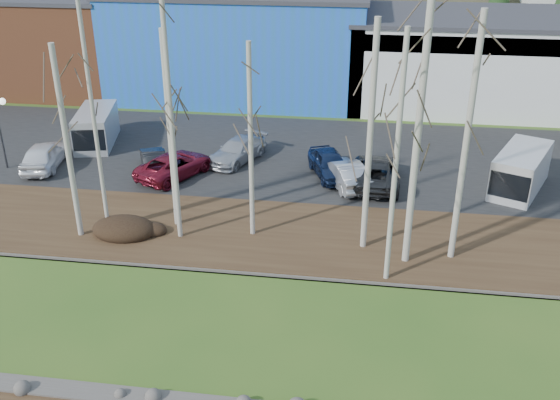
% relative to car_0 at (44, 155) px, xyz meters
% --- Properties ---
extents(river, '(80.00, 8.00, 0.90)m').
position_rel_car_0_xyz_m(river, '(14.48, -13.50, -0.93)').
color(river, black).
rests_on(river, ground).
extents(far_bank_rocks, '(80.00, 0.80, 0.46)m').
position_rel_car_0_xyz_m(far_bank_rocks, '(14.48, -9.40, -0.93)').
color(far_bank_rocks, '#47423D').
rests_on(far_bank_rocks, ground).
extents(far_bank, '(80.00, 7.00, 0.15)m').
position_rel_car_0_xyz_m(far_bank, '(14.48, -6.20, -0.86)').
color(far_bank, '#382616').
rests_on(far_bank, ground).
extents(parking_lot, '(80.00, 14.00, 0.14)m').
position_rel_car_0_xyz_m(parking_lot, '(14.48, 4.30, -0.86)').
color(parking_lot, black).
rests_on(parking_lot, ground).
extents(building_brick, '(16.32, 12.24, 7.80)m').
position_rel_car_0_xyz_m(building_brick, '(-9.52, 18.30, 2.98)').
color(building_brick, '#9B5331').
rests_on(building_brick, ground).
extents(building_blue, '(20.40, 12.24, 8.30)m').
position_rel_car_0_xyz_m(building_blue, '(8.48, 18.30, 3.23)').
color(building_blue, blue).
rests_on(building_blue, ground).
extents(building_white, '(18.36, 12.24, 6.80)m').
position_rel_car_0_xyz_m(building_white, '(26.48, 18.28, 2.48)').
color(building_white, silver).
rests_on(building_white, ground).
extents(dirt_mound, '(3.08, 2.18, 0.60)m').
position_rel_car_0_xyz_m(dirt_mound, '(7.69, -7.26, -0.48)').
color(dirt_mound, black).
rests_on(dirt_mound, far_bank).
extents(birch_0, '(0.26, 0.26, 9.12)m').
position_rel_car_0_xyz_m(birch_0, '(5.65, -7.63, 3.78)').
color(birch_0, beige).
rests_on(birch_0, far_bank).
extents(birch_1, '(0.19, 0.19, 11.84)m').
position_rel_car_0_xyz_m(birch_1, '(6.76, -6.94, 5.14)').
color(birch_1, beige).
rests_on(birch_1, far_bank).
extents(birch_2, '(0.29, 0.29, 9.53)m').
position_rel_car_0_xyz_m(birch_2, '(9.92, -5.86, 3.98)').
color(birch_2, beige).
rests_on(birch_2, far_bank).
extents(birch_3, '(0.22, 0.22, 11.67)m').
position_rel_car_0_xyz_m(birch_3, '(10.42, -7.09, 5.05)').
color(birch_3, beige).
rests_on(birch_3, far_bank).
extents(birch_4, '(0.22, 0.22, 9.18)m').
position_rel_car_0_xyz_m(birch_4, '(13.81, -6.35, 3.81)').
color(birch_4, beige).
rests_on(birch_4, far_bank).
extents(birch_5, '(0.21, 0.21, 10.49)m').
position_rel_car_0_xyz_m(birch_5, '(20.14, -9.40, 4.46)').
color(birch_5, beige).
rests_on(birch_5, far_bank).
extents(birch_6, '(0.30, 0.30, 11.57)m').
position_rel_car_0_xyz_m(birch_6, '(21.00, -7.81, 5.00)').
color(birch_6, beige).
rests_on(birch_6, far_bank).
extents(birch_7, '(0.27, 0.27, 10.38)m').
position_rel_car_0_xyz_m(birch_7, '(19.10, -6.80, 4.41)').
color(birch_7, beige).
rests_on(birch_7, far_bank).
extents(birch_8, '(0.28, 0.28, 10.84)m').
position_rel_car_0_xyz_m(birch_8, '(23.05, -7.18, 4.64)').
color(birch_8, beige).
rests_on(birch_8, far_bank).
extents(car_0, '(2.61, 4.88, 1.58)m').
position_rel_car_0_xyz_m(car_0, '(0.00, 0.00, 0.00)').
color(car_0, white).
rests_on(car_0, parking_lot).
extents(car_1, '(2.83, 4.07, 1.27)m').
position_rel_car_0_xyz_m(car_1, '(6.57, 0.61, -0.15)').
color(car_1, black).
rests_on(car_1, parking_lot).
extents(car_2, '(4.28, 5.49, 1.39)m').
position_rel_car_0_xyz_m(car_2, '(8.10, -0.20, -0.10)').
color(car_2, maroon).
rests_on(car_2, parking_lot).
extents(car_3, '(3.52, 5.02, 1.35)m').
position_rel_car_0_xyz_m(car_3, '(11.22, 2.65, -0.11)').
color(car_3, '#A4A7AC').
rests_on(car_3, parking_lot).
extents(car_4, '(3.22, 4.75, 1.50)m').
position_rel_car_0_xyz_m(car_4, '(16.97, 1.17, -0.04)').
color(car_4, '#162445').
rests_on(car_4, parking_lot).
extents(car_5, '(3.22, 4.70, 1.47)m').
position_rel_car_0_xyz_m(car_5, '(17.91, -0.06, -0.06)').
color(car_5, '#B5B6B8').
rests_on(car_5, parking_lot).
extents(car_6, '(2.52, 5.40, 1.49)m').
position_rel_car_0_xyz_m(car_6, '(19.64, 0.32, -0.04)').
color(car_6, '#28292A').
rests_on(car_6, parking_lot).
extents(van_white, '(4.07, 5.59, 2.26)m').
position_rel_car_0_xyz_m(van_white, '(27.40, 0.63, 0.34)').
color(van_white, silver).
rests_on(van_white, parking_lot).
extents(van_grey, '(3.19, 5.42, 2.22)m').
position_rel_car_0_xyz_m(van_grey, '(1.50, 4.16, 0.32)').
color(van_grey, '#B3B6B8').
rests_on(van_grey, parking_lot).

